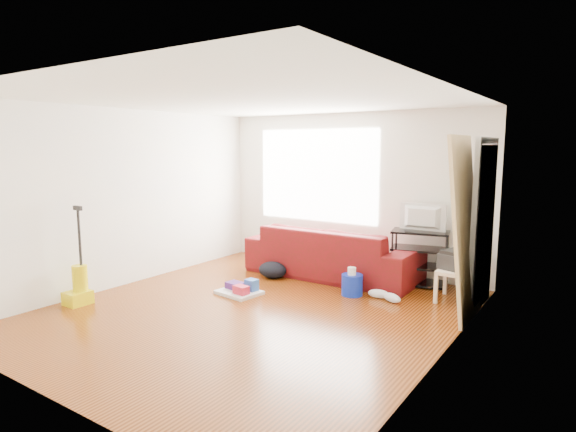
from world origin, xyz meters
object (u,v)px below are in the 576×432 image
Objects in this scene: bucket at (352,295)px; vacuum at (79,286)px; sofa at (332,276)px; tv_stand at (420,257)px; backpack at (273,278)px; cleaning_tray at (241,290)px; side_table at (460,275)px.

vacuum is (-2.70, -2.25, 0.23)m from bucket.
sofa reaches higher than bucket.
tv_stand is 1.20m from bucket.
sofa is at bearing 43.69° from backpack.
vacuum reaches higher than tv_stand.
backpack is at bearing -169.52° from tv_stand.
tv_stand is 0.70× the size of vacuum.
cleaning_tray is (-1.85, -1.77, -0.34)m from tv_stand.
tv_stand is at bearing 43.70° from cleaning_tray.
tv_stand reaches higher than backpack.
cleaning_tray is (-0.58, -1.50, 0.06)m from sofa.
side_table is 1.85× the size of bucket.
backpack is (-2.64, -0.43, -0.35)m from side_table.
backpack is (-0.11, 0.89, -0.06)m from cleaning_tray.
cleaning_tray is at bearing 68.85° from sofa.
tv_stand is at bearing 59.24° from bucket.
tv_stand reaches higher than sofa.
backpack is at bearing 61.64° from vacuum.
bucket is (-0.58, -0.97, -0.40)m from tv_stand.
cleaning_tray is at bearing -80.42° from backpack.
tv_stand is at bearing 45.43° from vacuum.
backpack is at bearing 41.18° from sofa.
sofa is at bearing 174.77° from side_table.
sofa is 5.00× the size of side_table.
vacuum reaches higher than cleaning_tray.
sofa is 1.61m from cleaning_tray.
tv_stand is at bearing 26.53° from backpack.
side_table is at bearing 174.77° from sofa.
sofa is 0.92m from backpack.
tv_stand is 3.07× the size of bucket.
side_table is (0.68, -0.45, -0.05)m from tv_stand.
sofa is 9.27× the size of bucket.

